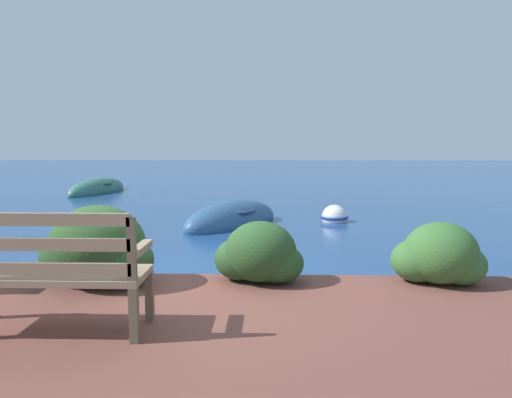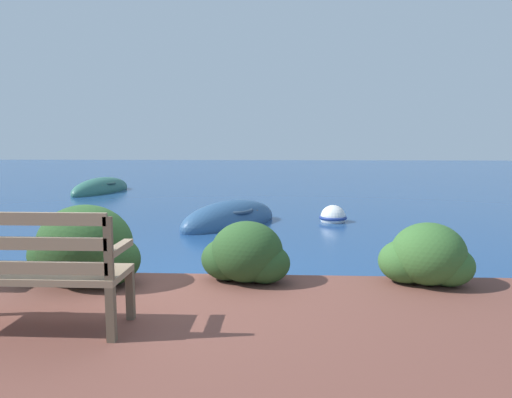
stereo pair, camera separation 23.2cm
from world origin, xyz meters
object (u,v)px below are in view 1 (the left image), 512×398
mooring_buoy (334,217)px  park_bench (50,269)px  rowboat_nearest (232,222)px  rowboat_mid (97,190)px

mooring_buoy → park_bench: bearing=-115.5°
rowboat_nearest → mooring_buoy: bearing=-41.2°
rowboat_nearest → park_bench: bearing=-152.6°
rowboat_mid → mooring_buoy: size_ratio=5.63×
park_bench → rowboat_mid: (-4.08, 11.66, -0.63)m
park_bench → rowboat_nearest: (0.87, 5.74, -0.63)m
park_bench → mooring_buoy: (2.97, 6.21, -0.61)m
park_bench → mooring_buoy: 6.91m
rowboat_nearest → mooring_buoy: (2.10, 0.47, 0.02)m
rowboat_mid → mooring_buoy: bearing=61.6°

